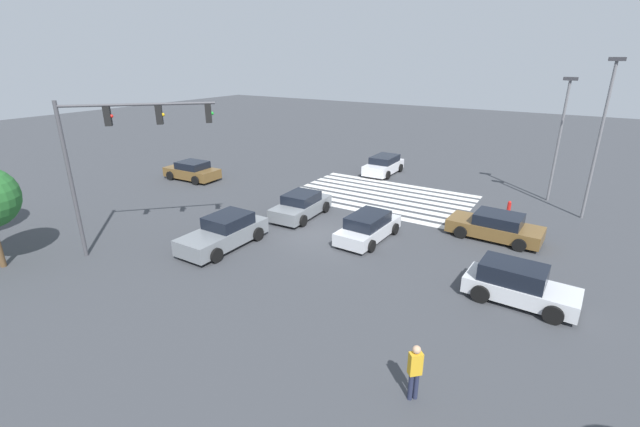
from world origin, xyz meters
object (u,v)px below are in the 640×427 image
(car_3, at_px, (384,165))
(car_5, at_px, (301,206))
(street_light_pole_b, at_px, (602,128))
(car_1, at_px, (518,285))
(pedestrian, at_px, (415,370))
(street_light_pole_a, at_px, (561,129))
(car_0, at_px, (192,171))
(car_4, at_px, (495,227))
(fire_hydrant, at_px, (509,208))
(traffic_signal_mast, at_px, (117,143))
(car_6, at_px, (368,227))
(car_2, at_px, (224,232))

(car_3, xyz_separation_m, car_5, (0.12, 11.69, -0.04))
(street_light_pole_b, bearing_deg, car_1, 81.42)
(pedestrian, xyz_separation_m, street_light_pole_a, (-1.33, -21.59, 3.72))
(car_0, relative_size, car_1, 1.05)
(car_4, bearing_deg, fire_hydrant, -87.27)
(car_3, relative_size, car_4, 0.90)
(traffic_signal_mast, distance_m, street_light_pole_b, 25.14)
(car_0, height_order, pedestrian, pedestrian)
(car_4, bearing_deg, street_light_pole_b, -120.05)
(traffic_signal_mast, distance_m, car_6, 12.67)
(car_2, bearing_deg, car_0, -125.16)
(car_4, distance_m, street_light_pole_b, 8.45)
(car_5, distance_m, street_light_pole_b, 17.33)
(traffic_signal_mast, xyz_separation_m, car_4, (-14.70, -11.09, -4.72))
(car_0, height_order, car_4, car_0)
(car_0, height_order, car_1, car_1)
(car_1, height_order, car_5, car_1)
(fire_hydrant, bearing_deg, pedestrian, 91.32)
(traffic_signal_mast, relative_size, car_1, 1.75)
(car_5, relative_size, pedestrian, 2.47)
(car_2, xyz_separation_m, street_light_pole_a, (-13.08, -16.78, 3.99))
(car_3, bearing_deg, car_6, 20.33)
(pedestrian, bearing_deg, fire_hydrant, -43.20)
(car_1, bearing_deg, car_4, 110.37)
(traffic_signal_mast, bearing_deg, car_5, 18.48)
(car_6, relative_size, fire_hydrant, 5.09)
(car_0, xyz_separation_m, street_light_pole_b, (-26.05, -6.39, 4.64))
(car_0, height_order, car_6, car_0)
(street_light_pole_b, bearing_deg, car_5, 31.09)
(car_2, xyz_separation_m, car_3, (-0.98, -17.24, -0.01))
(car_4, height_order, car_6, car_6)
(car_4, xyz_separation_m, street_light_pole_b, (-3.79, -5.94, 4.66))
(car_0, relative_size, car_5, 1.00)
(traffic_signal_mast, relative_size, car_6, 1.66)
(car_4, bearing_deg, street_light_pole_a, -98.82)
(car_4, bearing_deg, pedestrian, 94.20)
(car_5, height_order, street_light_pole_b, street_light_pole_b)
(car_0, xyz_separation_m, car_4, (-22.25, -0.45, -0.02))
(car_2, relative_size, street_light_pole_b, 0.54)
(car_4, xyz_separation_m, fire_hydrant, (0.02, -4.23, -0.23))
(traffic_signal_mast, xyz_separation_m, street_light_pole_a, (-16.41, -19.64, -0.66))
(car_4, distance_m, pedestrian, 13.05)
(car_3, xyz_separation_m, fire_hydrant, (-10.37, 4.78, -0.29))
(car_1, xyz_separation_m, fire_hydrant, (2.00, -10.25, -0.31))
(car_0, height_order, car_2, car_2)
(car_0, relative_size, street_light_pole_b, 0.49)
(street_light_pole_a, xyz_separation_m, street_light_pole_b, (-2.08, 2.62, 0.60))
(car_2, distance_m, street_light_pole_a, 21.65)
(car_2, distance_m, fire_hydrant, 16.85)
(car_5, relative_size, street_light_pole_a, 0.56)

